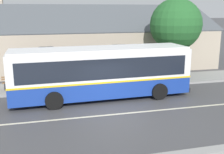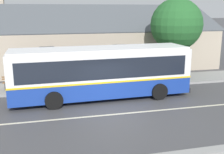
{
  "view_description": "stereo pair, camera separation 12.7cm",
  "coord_description": "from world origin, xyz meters",
  "views": [
    {
      "loc": [
        -3.48,
        -13.24,
        5.3
      ],
      "look_at": [
        0.66,
        2.93,
        1.28
      ],
      "focal_mm": 45.0,
      "sensor_mm": 36.0,
      "label": 1
    },
    {
      "loc": [
        -3.36,
        -13.27,
        5.3
      ],
      "look_at": [
        0.66,
        2.93,
        1.28
      ],
      "focal_mm": 45.0,
      "sensor_mm": 36.0,
      "label": 2
    }
  ],
  "objects": [
    {
      "name": "street_tree_primary",
      "position": [
        6.83,
        6.99,
        4.15
      ],
      "size": [
        4.04,
        4.04,
        6.19
      ],
      "color": "#4C3828",
      "rests_on": "ground"
    },
    {
      "name": "bench_by_building",
      "position": [
        -5.24,
        5.76,
        0.57
      ],
      "size": [
        1.62,
        0.51,
        0.94
      ],
      "color": "brown",
      "rests_on": "sidewalk_far"
    },
    {
      "name": "community_building",
      "position": [
        -0.17,
        14.26,
        1.86
      ],
      "size": [
        25.42,
        11.05,
        6.82
      ],
      "color": "tan",
      "rests_on": "ground"
    },
    {
      "name": "transit_bus",
      "position": [
        -0.02,
        2.9,
        1.67
      ],
      "size": [
        10.83,
        3.0,
        3.11
      ],
      "color": "navy",
      "rests_on": "ground"
    },
    {
      "name": "bench_down_street",
      "position": [
        -0.54,
        5.82,
        0.57
      ],
      "size": [
        1.7,
        0.51,
        0.94
      ],
      "color": "brown",
      "rests_on": "sidewalk_far"
    },
    {
      "name": "sidewalk_far",
      "position": [
        0.0,
        6.0,
        0.07
      ],
      "size": [
        60.0,
        3.0,
        0.15
      ],
      "primitive_type": "cube",
      "color": "gray",
      "rests_on": "ground"
    },
    {
      "name": "bus_stop_sign",
      "position": [
        6.61,
        4.99,
        1.64
      ],
      "size": [
        0.36,
        0.07,
        2.4
      ],
      "color": "gray",
      "rests_on": "sidewalk_far"
    },
    {
      "name": "lane_divider_stripe",
      "position": [
        0.0,
        0.0,
        0.0
      ],
      "size": [
        60.0,
        0.16,
        0.01
      ],
      "primitive_type": "cube",
      "color": "beige",
      "rests_on": "ground"
    },
    {
      "name": "ground_plane",
      "position": [
        0.0,
        0.0,
        0.0
      ],
      "size": [
        300.0,
        300.0,
        0.0
      ],
      "primitive_type": "plane",
      "color": "#424244"
    }
  ]
}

